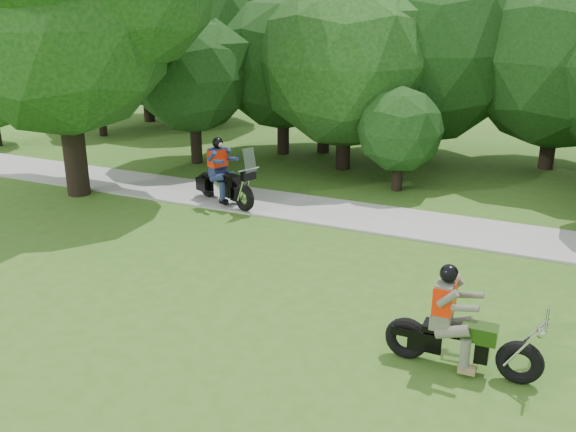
% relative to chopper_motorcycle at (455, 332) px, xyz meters
% --- Properties ---
extents(ground, '(100.00, 100.00, 0.00)m').
position_rel_chopper_motorcycle_xyz_m(ground, '(-1.74, -1.54, -0.69)').
color(ground, '#385F1B').
rests_on(ground, ground).
extents(walkway, '(60.00, 2.20, 0.06)m').
position_rel_chopper_motorcycle_xyz_m(walkway, '(-1.74, 6.46, -0.66)').
color(walkway, gray).
rests_on(walkway, ground).
extents(tree_line, '(40.11, 12.39, 7.45)m').
position_rel_chopper_motorcycle_xyz_m(tree_line, '(-0.74, 13.11, 2.96)').
color(tree_line, black).
rests_on(tree_line, ground).
extents(chopper_motorcycle, '(2.60, 0.69, 1.86)m').
position_rel_chopper_motorcycle_xyz_m(chopper_motorcycle, '(0.00, 0.00, 0.00)').
color(chopper_motorcycle, black).
rests_on(chopper_motorcycle, ground).
extents(touring_motorcycle, '(2.39, 1.48, 1.92)m').
position_rel_chopper_motorcycle_xyz_m(touring_motorcycle, '(-7.72, 5.89, 0.07)').
color(touring_motorcycle, black).
rests_on(touring_motorcycle, walkway).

